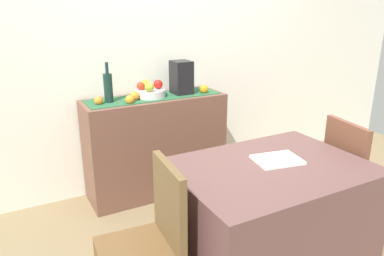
# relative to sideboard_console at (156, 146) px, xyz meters

# --- Properties ---
(ground_plane) EXTENTS (6.40, 6.40, 0.02)m
(ground_plane) POSITION_rel_sideboard_console_xyz_m (0.10, -0.92, -0.46)
(ground_plane) COLOR olive
(ground_plane) RESTS_ON ground
(room_wall_rear) EXTENTS (6.40, 0.06, 2.70)m
(room_wall_rear) POSITION_rel_sideboard_console_xyz_m (0.10, 0.26, 0.90)
(room_wall_rear) COLOR silver
(room_wall_rear) RESTS_ON ground
(sideboard_console) EXTENTS (1.24, 0.42, 0.90)m
(sideboard_console) POSITION_rel_sideboard_console_xyz_m (0.00, 0.00, 0.00)
(sideboard_console) COLOR brown
(sideboard_console) RESTS_ON ground
(table_runner) EXTENTS (1.17, 0.32, 0.01)m
(table_runner) POSITION_rel_sideboard_console_xyz_m (0.00, 0.00, 0.45)
(table_runner) COLOR #265936
(table_runner) RESTS_ON sideboard_console
(fruit_bowl) EXTENTS (0.25, 0.25, 0.06)m
(fruit_bowl) POSITION_rel_sideboard_console_xyz_m (-0.04, 0.00, 0.49)
(fruit_bowl) COLOR silver
(fruit_bowl) RESTS_ON table_runner
(apple_rear) EXTENTS (0.08, 0.08, 0.08)m
(apple_rear) POSITION_rel_sideboard_console_xyz_m (-0.07, -0.07, 0.56)
(apple_rear) COLOR #9AB132
(apple_rear) RESTS_ON fruit_bowl
(apple_upper) EXTENTS (0.07, 0.07, 0.07)m
(apple_upper) POSITION_rel_sideboard_console_xyz_m (-0.11, 0.04, 0.55)
(apple_upper) COLOR red
(apple_upper) RESTS_ON fruit_bowl
(apple_right) EXTENTS (0.08, 0.08, 0.08)m
(apple_right) POSITION_rel_sideboard_console_xyz_m (0.04, 0.01, 0.56)
(apple_right) COLOR red
(apple_right) RESTS_ON fruit_bowl
(apple_front) EXTENTS (0.08, 0.08, 0.08)m
(apple_front) POSITION_rel_sideboard_console_xyz_m (-0.05, 0.08, 0.56)
(apple_front) COLOR gold
(apple_front) RESTS_ON fruit_bowl
(wine_bottle) EXTENTS (0.07, 0.07, 0.33)m
(wine_bottle) POSITION_rel_sideboard_console_xyz_m (-0.40, 0.00, 0.58)
(wine_bottle) COLOR #142F27
(wine_bottle) RESTS_ON sideboard_console
(coffee_maker) EXTENTS (0.16, 0.18, 0.30)m
(coffee_maker) POSITION_rel_sideboard_console_xyz_m (0.26, 0.00, 0.60)
(coffee_maker) COLOR black
(coffee_maker) RESTS_ON sideboard_console
(orange_loose_mid) EXTENTS (0.08, 0.08, 0.08)m
(orange_loose_mid) POSITION_rel_sideboard_console_xyz_m (-0.19, -0.04, 0.49)
(orange_loose_mid) COLOR orange
(orange_loose_mid) RESTS_ON sideboard_console
(orange_loose_far) EXTENTS (0.07, 0.07, 0.07)m
(orange_loose_far) POSITION_rel_sideboard_console_xyz_m (-0.49, -0.03, 0.48)
(orange_loose_far) COLOR orange
(orange_loose_far) RESTS_ON sideboard_console
(orange_loose_end) EXTENTS (0.07, 0.07, 0.07)m
(orange_loose_end) POSITION_rel_sideboard_console_xyz_m (-0.26, -0.12, 0.49)
(orange_loose_end) COLOR orange
(orange_loose_end) RESTS_ON sideboard_console
(orange_loose_near_bowl) EXTENTS (0.08, 0.08, 0.08)m
(orange_loose_near_bowl) POSITION_rel_sideboard_console_xyz_m (0.45, -0.08, 0.49)
(orange_loose_near_bowl) COLOR orange
(orange_loose_near_bowl) RESTS_ON sideboard_console
(dining_table) EXTENTS (1.17, 0.85, 0.74)m
(dining_table) POSITION_rel_sideboard_console_xyz_m (0.19, -1.33, -0.08)
(dining_table) COLOR brown
(dining_table) RESTS_ON ground
(open_book) EXTENTS (0.31, 0.26, 0.02)m
(open_book) POSITION_rel_sideboard_console_xyz_m (0.27, -1.30, 0.30)
(open_book) COLOR white
(open_book) RESTS_ON dining_table
(chair_by_corner) EXTENTS (0.46, 0.46, 0.90)m
(chair_by_corner) POSITION_rel_sideboard_console_xyz_m (1.04, -1.33, -0.18)
(chair_by_corner) COLOR brown
(chair_by_corner) RESTS_ON ground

